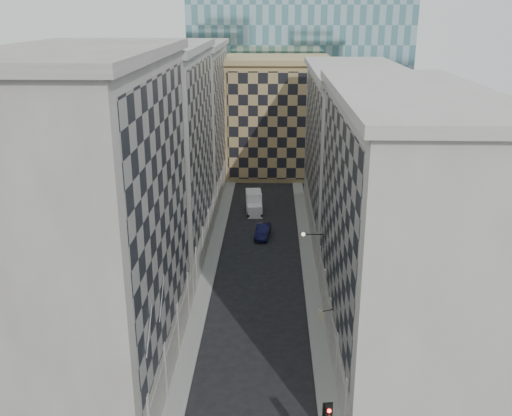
# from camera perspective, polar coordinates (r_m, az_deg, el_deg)

# --- Properties ---
(sidewalk_west) EXTENTS (1.50, 100.00, 0.15)m
(sidewalk_west) POSITION_cam_1_polar(r_m,az_deg,el_deg) (61.15, -4.61, -5.77)
(sidewalk_west) COLOR gray
(sidewalk_west) RESTS_ON ground
(sidewalk_east) EXTENTS (1.50, 100.00, 0.15)m
(sidewalk_east) POSITION_cam_1_polar(r_m,az_deg,el_deg) (60.94, 5.31, -5.89)
(sidewalk_east) COLOR gray
(sidewalk_east) RESTS_ON ground
(bldg_left_a) EXTENTS (10.80, 22.80, 23.70)m
(bldg_left_a) POSITION_cam_1_polar(r_m,az_deg,el_deg) (40.56, -15.84, -1.78)
(bldg_left_a) COLOR gray
(bldg_left_a) RESTS_ON ground
(bldg_left_b) EXTENTS (10.80, 22.80, 22.70)m
(bldg_left_b) POSITION_cam_1_polar(r_m,az_deg,el_deg) (61.08, -9.87, 5.18)
(bldg_left_b) COLOR gray
(bldg_left_b) RESTS_ON ground
(bldg_left_c) EXTENTS (10.80, 22.80, 21.70)m
(bldg_left_c) POSITION_cam_1_polar(r_m,az_deg,el_deg) (82.37, -6.90, 8.58)
(bldg_left_c) COLOR gray
(bldg_left_c) RESTS_ON ground
(bldg_right_a) EXTENTS (10.80, 26.80, 20.70)m
(bldg_right_a) POSITION_cam_1_polar(r_m,az_deg,el_deg) (44.04, 14.20, -2.04)
(bldg_right_a) COLOR #A6A198
(bldg_right_a) RESTS_ON ground
(bldg_right_b) EXTENTS (10.80, 28.80, 19.70)m
(bldg_right_b) POSITION_cam_1_polar(r_m,az_deg,el_deg) (69.63, 9.64, 5.66)
(bldg_right_b) COLOR #A6A198
(bldg_right_b) RESTS_ON ground
(tan_block) EXTENTS (16.80, 14.80, 18.80)m
(tan_block) POSITION_cam_1_polar(r_m,az_deg,el_deg) (94.41, 2.13, 9.20)
(tan_block) COLOR tan
(tan_block) RESTS_ON ground
(church_tower) EXTENTS (7.20, 7.20, 51.50)m
(church_tower) POSITION_cam_1_polar(r_m,az_deg,el_deg) (107.08, 1.06, 19.81)
(church_tower) COLOR #2C2822
(church_tower) RESTS_ON ground
(flagpoles_left) EXTENTS (0.10, 6.33, 2.33)m
(flagpoles_left) POSITION_cam_1_polar(r_m,az_deg,el_deg) (36.54, -9.99, -10.35)
(flagpoles_left) COLOR gray
(flagpoles_left) RESTS_ON ground
(bracket_lamp) EXTENTS (1.98, 0.36, 0.36)m
(bracket_lamp) POSITION_cam_1_polar(r_m,az_deg,el_deg) (52.95, 4.95, -2.64)
(bracket_lamp) COLOR black
(bracket_lamp) RESTS_ON ground
(box_truck) EXTENTS (2.46, 5.13, 2.73)m
(box_truck) POSITION_cam_1_polar(r_m,az_deg,el_deg) (76.61, -0.21, 0.44)
(box_truck) COLOR white
(box_truck) RESTS_ON ground
(dark_car) EXTENTS (2.07, 4.67, 1.49)m
(dark_car) POSITION_cam_1_polar(r_m,az_deg,el_deg) (68.34, 0.69, -2.33)
(dark_car) COLOR #0E0F35
(dark_car) RESTS_ON ground
(shop_sign) EXTENTS (1.08, 0.70, 0.82)m
(shop_sign) POSITION_cam_1_polar(r_m,az_deg,el_deg) (44.52, 6.57, -10.56)
(shop_sign) COLOR black
(shop_sign) RESTS_ON ground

